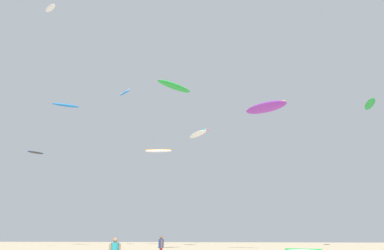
{
  "coord_description": "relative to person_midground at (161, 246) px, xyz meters",
  "views": [
    {
      "loc": [
        2.48,
        -10.66,
        1.8
      ],
      "look_at": [
        0.0,
        19.43,
        11.43
      ],
      "focal_mm": 31.63,
      "sensor_mm": 36.0,
      "label": 1
    }
  ],
  "objects": [
    {
      "name": "kite_aloft_3",
      "position": [
        -0.14,
        6.31,
        14.88
      ],
      "size": [
        3.66,
        3.97,
        0.53
      ],
      "color": "green"
    },
    {
      "name": "kite_aloft_7",
      "position": [
        1.41,
        18.36,
        13.35
      ],
      "size": [
        3.22,
        4.11,
        0.49
      ],
      "color": "white"
    },
    {
      "name": "kite_aloft_5",
      "position": [
        -19.37,
        16.1,
        10.71
      ],
      "size": [
        1.71,
        1.93,
        0.27
      ],
      "color": "#2D2D33"
    },
    {
      "name": "kite_aloft_2",
      "position": [
        -4.59,
        22.59,
        12.16
      ],
      "size": [
        3.95,
        1.27,
        0.64
      ],
      "color": "white"
    },
    {
      "name": "kite_aloft_9",
      "position": [
        -15.46,
        14.77,
        16.57
      ],
      "size": [
        3.43,
        2.42,
        0.47
      ],
      "color": "blue"
    },
    {
      "name": "kite_aloft_1",
      "position": [
        -15.75,
        8.52,
        26.77
      ],
      "size": [
        2.14,
        1.84,
        0.42
      ],
      "color": "white"
    },
    {
      "name": "person_midground",
      "position": [
        0.0,
        0.0,
        0.0
      ],
      "size": [
        0.36,
        0.49,
        1.58
      ],
      "rotation": [
        0.0,
        0.0,
        0.4
      ],
      "color": "#B21E23",
      "rests_on": "ground"
    },
    {
      "name": "kite_aloft_6",
      "position": [
        23.59,
        17.57,
        16.58
      ],
      "size": [
        2.27,
        4.35,
        0.67
      ],
      "color": "green"
    },
    {
      "name": "kite_aloft_0",
      "position": [
        -8.12,
        16.07,
        18.66
      ],
      "size": [
        2.31,
        2.27,
        0.63
      ],
      "color": "blue"
    },
    {
      "name": "kite_aloft_4",
      "position": [
        1.84,
        25.62,
        15.97
      ],
      "size": [
        2.34,
        2.17,
        0.43
      ],
      "color": "#E5598C"
    },
    {
      "name": "kite_aloft_8",
      "position": [
        9.02,
        8.15,
        13.05
      ],
      "size": [
        4.45,
        3.58,
        1.05
      ],
      "color": "purple"
    }
  ]
}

